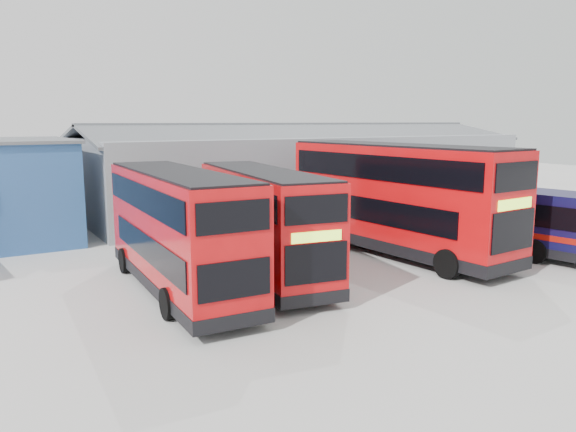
{
  "coord_description": "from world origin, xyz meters",
  "views": [
    {
      "loc": [
        -13.28,
        -13.37,
        6.01
      ],
      "look_at": [
        -1.4,
        6.39,
        2.1
      ],
      "focal_mm": 35.0,
      "sensor_mm": 36.0,
      "label": 1
    }
  ],
  "objects_px": {
    "maintenance_shed": "(303,170)",
    "double_decker_centre": "(263,224)",
    "single_decker_blue": "(485,217)",
    "double_decker_right": "(397,200)",
    "double_decker_left": "(178,233)"
  },
  "relations": [
    {
      "from": "maintenance_shed",
      "to": "double_decker_centre",
      "type": "bearing_deg",
      "value": -127.37
    },
    {
      "from": "maintenance_shed",
      "to": "single_decker_blue",
      "type": "distance_m",
      "value": 15.62
    },
    {
      "from": "double_decker_centre",
      "to": "double_decker_right",
      "type": "bearing_deg",
      "value": 10.06
    },
    {
      "from": "maintenance_shed",
      "to": "double_decker_right",
      "type": "relative_size",
      "value": 2.54
    },
    {
      "from": "double_decker_centre",
      "to": "single_decker_blue",
      "type": "height_order",
      "value": "double_decker_centre"
    },
    {
      "from": "double_decker_left",
      "to": "double_decker_right",
      "type": "relative_size",
      "value": 0.86
    },
    {
      "from": "double_decker_left",
      "to": "double_decker_right",
      "type": "height_order",
      "value": "double_decker_right"
    },
    {
      "from": "maintenance_shed",
      "to": "double_decker_centre",
      "type": "relative_size",
      "value": 3.02
    },
    {
      "from": "double_decker_left",
      "to": "double_decker_centre",
      "type": "relative_size",
      "value": 1.02
    },
    {
      "from": "double_decker_right",
      "to": "single_decker_blue",
      "type": "relative_size",
      "value": 1.07
    },
    {
      "from": "double_decker_left",
      "to": "double_decker_right",
      "type": "xyz_separation_m",
      "value": [
        10.52,
        0.47,
        0.34
      ]
    },
    {
      "from": "double_decker_centre",
      "to": "double_decker_right",
      "type": "distance_m",
      "value": 6.99
    },
    {
      "from": "double_decker_left",
      "to": "double_decker_right",
      "type": "bearing_deg",
      "value": -174.55
    },
    {
      "from": "double_decker_centre",
      "to": "double_decker_right",
      "type": "relative_size",
      "value": 0.84
    },
    {
      "from": "double_decker_centre",
      "to": "single_decker_blue",
      "type": "bearing_deg",
      "value": 3.73
    }
  ]
}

